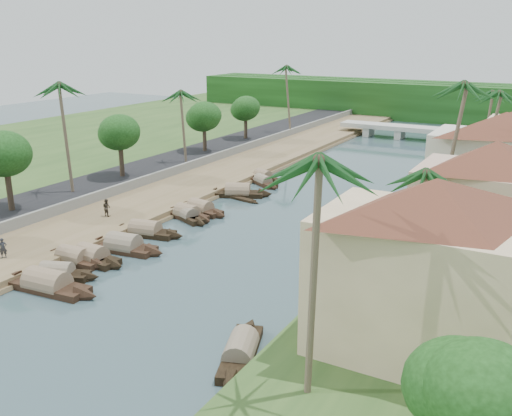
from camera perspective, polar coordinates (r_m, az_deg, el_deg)
The scene contains 42 objects.
ground at distance 44.66m, azimuth -7.87°, elevation -7.81°, with size 220.00×220.00×0.00m, color #374E53.
left_bank at distance 68.64m, azimuth -8.57°, elevation 1.47°, with size 10.00×180.00×0.80m, color brown.
right_bank at distance 55.37m, azimuth 21.54°, elevation -3.21°, with size 16.00×180.00×1.20m, color #27481C.
road at distance 73.95m, azimuth -13.81°, elevation 2.54°, with size 8.00×180.00×1.40m, color black.
retaining_wall at distance 70.99m, azimuth -11.29°, elevation 2.65°, with size 0.40×180.00×1.10m, color slate.
treeline at distance 135.12m, azimuth 18.80°, elevation 10.00°, with size 120.00×14.00×8.00m.
bridge at distance 108.27m, azimuth 15.77°, elevation 7.48°, with size 28.00×4.00×2.40m.
building_near at distance 32.96m, azimuth 16.88°, elevation -5.61°, with size 14.85×14.85×10.20m.
building_mid at distance 47.93m, azimuth 22.35°, elevation 0.60°, with size 14.11×14.11×9.70m.
building_far at distance 61.53m, azimuth 23.23°, elevation 4.18°, with size 15.59×15.59×10.20m.
sampan_2 at distance 46.34m, azimuth -20.14°, elevation -7.23°, with size 9.76×2.77×2.50m.
sampan_3 at distance 48.14m, azimuth -19.28°, elevation -6.23°, with size 7.22×4.03×1.97m.
sampan_4 at distance 50.78m, azimuth -17.79°, elevation -4.85°, with size 7.53×2.09×2.13m.
sampan_5 at distance 50.57m, azimuth -16.12°, elevation -4.78°, with size 7.32×2.20×2.31m.
sampan_6 at distance 52.38m, azimuth -13.09°, elevation -3.77°, with size 8.55×2.98×2.47m.
sampan_7 at distance 55.90m, azimuth -11.03°, elevation -2.30°, with size 8.43×3.24×2.20m.
sampan_8 at distance 60.32m, azimuth -6.94°, elevation -0.65°, with size 7.11×2.75×2.16m.
sampan_9 at distance 60.11m, azimuth -6.96°, elevation -0.72°, with size 7.42×4.34×1.93m.
sampan_10 at distance 62.02m, azimuth -5.57°, elevation -0.11°, with size 7.72×2.94×2.10m.
sampan_11 at distance 68.03m, azimuth -1.84°, elevation 1.53°, with size 8.51×5.25×2.41m.
sampan_12 at distance 73.19m, azimuth 0.68°, elevation 2.65°, with size 6.83×4.79×1.78m.
sampan_13 at distance 75.71m, azimuth 0.69°, elevation 3.15°, with size 6.71×3.68×1.88m.
sampan_14 at distance 35.24m, azimuth -1.54°, elevation -14.16°, with size 4.33×8.60×2.09m.
sampan_15 at distance 46.40m, azimuth 6.51°, elevation -6.21°, with size 4.11×8.01×2.13m.
sampan_16 at distance 59.68m, azimuth 13.62°, elevation -1.23°, with size 3.75×7.24×1.82m.
canoe_1 at distance 48.50m, azimuth -18.25°, elevation -6.35°, with size 4.93×1.09×0.79m.
canoe_2 at distance 66.52m, azimuth -1.47°, elevation 0.89°, with size 5.39×1.77×0.78m.
palm_0 at distance 25.78m, azimuth 5.96°, elevation 4.19°, with size 3.20×3.20×13.66m.
palm_1 at distance 41.14m, azimuth 16.04°, elevation 3.27°, with size 3.20×3.20×9.86m.
palm_2 at distance 54.67m, azimuth 19.14°, elevation 11.31°, with size 3.20×3.20×14.74m.
palm_3 at distance 72.41m, azimuth 22.50°, elevation 10.46°, with size 3.20×3.20×12.49m.
palm_5 at distance 66.22m, azimuth -18.84°, elevation 11.35°, with size 3.20×3.20×13.53m.
palm_6 at distance 79.20m, azimuth -7.33°, elevation 11.27°, with size 3.20×3.20×11.17m.
palm_7 at distance 86.52m, azimuth 22.33°, elevation 10.57°, with size 3.20×3.20×11.27m.
palm_8 at distance 103.93m, azimuth 3.44°, elevation 13.77°, with size 3.20×3.20×13.08m.
tree_2 at distance 61.94m, azimuth -23.83°, elevation 4.88°, with size 5.28×5.28×7.97m.
tree_3 at distance 72.87m, azimuth -13.49°, elevation 7.29°, with size 5.03×5.03×7.59m.
tree_4 at distance 87.18m, azimuth -5.22°, elevation 9.03°, with size 5.07×5.07×7.27m.
tree_5 at distance 97.59m, azimuth -1.05°, elevation 9.86°, with size 4.66×4.66×6.96m.
tree_7 at distance 24.02m, azimuth 20.88°, elevation -16.74°, with size 4.58×4.58×6.54m.
person_near at distance 51.67m, azimuth -23.97°, elevation -3.69°, with size 0.62×0.41×1.71m, color #26282E.
person_far at distance 59.89m, azimuth -14.71°, elevation 0.05°, with size 0.87×0.68×1.79m, color #383127.
Camera 1 is at (24.90, -31.99, 18.72)m, focal length 40.00 mm.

